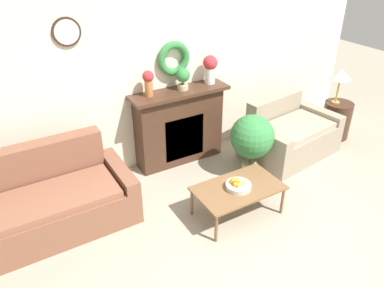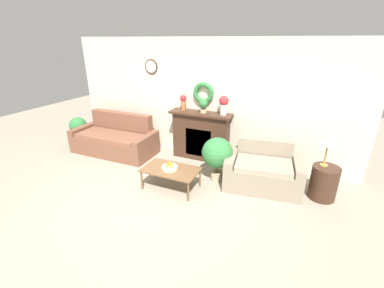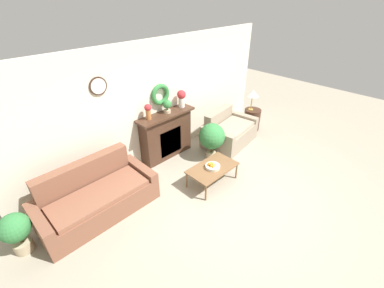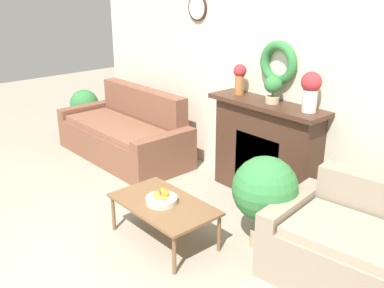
# 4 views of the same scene
# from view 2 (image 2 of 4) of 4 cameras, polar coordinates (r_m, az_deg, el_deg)

# --- Properties ---
(ground_plane) EXTENTS (16.00, 16.00, 0.00)m
(ground_plane) POSITION_cam_2_polar(r_m,az_deg,el_deg) (4.52, -9.41, -13.93)
(ground_plane) COLOR #9E937F
(wall_back) EXTENTS (6.80, 0.17, 2.70)m
(wall_back) POSITION_cam_2_polar(r_m,az_deg,el_deg) (5.94, 2.52, 9.70)
(wall_back) COLOR beige
(wall_back) RESTS_ON ground_plane
(fireplace) EXTENTS (1.43, 0.41, 1.13)m
(fireplace) POSITION_cam_2_polar(r_m,az_deg,el_deg) (5.97, 1.96, 1.89)
(fireplace) COLOR #42281C
(fireplace) RESTS_ON ground_plane
(couch_left) EXTENTS (2.06, 0.96, 0.94)m
(couch_left) POSITION_cam_2_polar(r_m,az_deg,el_deg) (6.68, -16.68, 0.93)
(couch_left) COLOR brown
(couch_left) RESTS_ON ground_plane
(loveseat_right) EXTENTS (1.51, 1.11, 0.83)m
(loveseat_right) POSITION_cam_2_polar(r_m,az_deg,el_deg) (5.12, 15.46, -5.75)
(loveseat_right) COLOR gray
(loveseat_right) RESTS_ON ground_plane
(coffee_table) EXTENTS (1.05, 0.61, 0.40)m
(coffee_table) POSITION_cam_2_polar(r_m,az_deg,el_deg) (4.84, -4.73, -5.92)
(coffee_table) COLOR brown
(coffee_table) RESTS_ON ground_plane
(fruit_bowl) EXTENTS (0.30, 0.30, 0.12)m
(fruit_bowl) POSITION_cam_2_polar(r_m,az_deg,el_deg) (4.81, -4.99, -5.11)
(fruit_bowl) COLOR beige
(fruit_bowl) RESTS_ON coffee_table
(side_table_by_loveseat) EXTENTS (0.46, 0.46, 0.61)m
(side_table_by_loveseat) POSITION_cam_2_polar(r_m,az_deg,el_deg) (5.12, 27.23, -7.65)
(side_table_by_loveseat) COLOR #42281C
(side_table_by_loveseat) RESTS_ON ground_plane
(table_lamp) EXTENTS (0.33, 0.33, 0.57)m
(table_lamp) POSITION_cam_2_polar(r_m,az_deg,el_deg) (4.85, 28.14, 0.75)
(table_lamp) COLOR #B28E42
(table_lamp) RESTS_ON side_table_by_loveseat
(vase_on_mantel_left) EXTENTS (0.15, 0.15, 0.35)m
(vase_on_mantel_left) POSITION_cam_2_polar(r_m,az_deg,el_deg) (5.92, -1.96, 9.47)
(vase_on_mantel_left) COLOR #AD6B38
(vase_on_mantel_left) RESTS_ON fireplace
(vase_on_mantel_right) EXTENTS (0.21, 0.21, 0.41)m
(vase_on_mantel_right) POSITION_cam_2_polar(r_m,az_deg,el_deg) (5.58, 7.05, 8.82)
(vase_on_mantel_right) COLOR silver
(vase_on_mantel_right) RESTS_ON fireplace
(potted_plant_on_mantel) EXTENTS (0.20, 0.20, 0.31)m
(potted_plant_on_mantel) POSITION_cam_2_polar(r_m,az_deg,el_deg) (5.72, 2.56, 8.70)
(potted_plant_on_mantel) COLOR tan
(potted_plant_on_mantel) RESTS_ON fireplace
(potted_plant_floor_by_couch) EXTENTS (0.45, 0.45, 0.73)m
(potted_plant_floor_by_couch) POSITION_cam_2_polar(r_m,az_deg,el_deg) (7.51, -23.90, 3.32)
(potted_plant_floor_by_couch) COLOR tan
(potted_plant_floor_by_couch) RESTS_ON ground_plane
(potted_plant_floor_by_loveseat) EXTENTS (0.61, 0.61, 0.90)m
(potted_plant_floor_by_loveseat) POSITION_cam_2_polar(r_m,az_deg,el_deg) (5.03, 5.64, -2.17)
(potted_plant_floor_by_loveseat) COLOR tan
(potted_plant_floor_by_loveseat) RESTS_ON ground_plane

